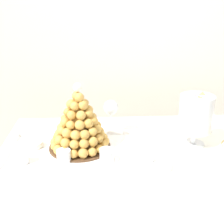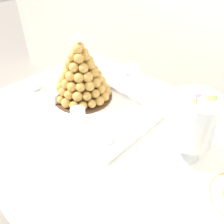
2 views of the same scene
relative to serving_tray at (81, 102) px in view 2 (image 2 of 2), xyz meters
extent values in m
cylinder|color=brown|center=(-0.29, 0.32, -0.41)|extent=(0.04, 0.04, 0.76)
cube|color=brown|center=(0.28, -0.03, -0.02)|extent=(1.25, 0.81, 0.02)
cube|color=white|center=(0.28, -0.03, -0.01)|extent=(1.31, 0.87, 0.00)
cube|color=white|center=(0.28, 0.41, -0.20)|extent=(1.31, 0.01, 0.38)
cube|color=white|center=(-0.38, -0.03, -0.20)|extent=(0.01, 0.87, 0.38)
cube|color=white|center=(0.00, 0.00, 0.00)|extent=(0.65, 0.34, 0.01)
cube|color=white|center=(0.00, -0.17, 0.01)|extent=(0.65, 0.01, 0.02)
cube|color=white|center=(0.00, 0.17, 0.01)|extent=(0.65, 0.01, 0.02)
cube|color=white|center=(-0.33, 0.00, 0.01)|extent=(0.01, 0.34, 0.02)
cube|color=white|center=(0.33, 0.00, 0.01)|extent=(0.01, 0.34, 0.02)
cylinder|color=white|center=(0.00, 0.00, 0.00)|extent=(0.32, 0.32, 0.00)
cylinder|color=#4C331E|center=(-0.03, 0.03, 0.01)|extent=(0.27, 0.27, 0.01)
cone|color=#AC7936|center=(-0.03, 0.03, 0.13)|extent=(0.19, 0.19, 0.24)
sphere|color=gold|center=(0.08, 0.03, 0.03)|extent=(0.04, 0.04, 0.04)
sphere|color=gold|center=(0.08, 0.07, 0.03)|extent=(0.04, 0.04, 0.04)
sphere|color=gold|center=(0.06, 0.10, 0.03)|extent=(0.04, 0.04, 0.04)
sphere|color=gold|center=(0.03, 0.13, 0.03)|extent=(0.04, 0.04, 0.04)
sphere|color=gold|center=(-0.01, 0.14, 0.03)|extent=(0.04, 0.04, 0.04)
sphere|color=gold|center=(-0.05, 0.14, 0.03)|extent=(0.04, 0.04, 0.04)
sphere|color=gold|center=(-0.08, 0.13, 0.03)|extent=(0.04, 0.04, 0.04)
sphere|color=gold|center=(-0.11, 0.10, 0.03)|extent=(0.04, 0.04, 0.04)
sphere|color=gold|center=(-0.13, 0.07, 0.03)|extent=(0.04, 0.04, 0.04)
sphere|color=gold|center=(-0.14, 0.03, 0.03)|extent=(0.04, 0.04, 0.04)
sphere|color=gold|center=(-0.13, 0.00, 0.03)|extent=(0.04, 0.04, 0.04)
sphere|color=gold|center=(-0.11, -0.04, 0.03)|extent=(0.04, 0.04, 0.04)
sphere|color=gold|center=(-0.08, -0.06, 0.03)|extent=(0.04, 0.04, 0.04)
sphere|color=gold|center=(-0.05, -0.07, 0.03)|extent=(0.04, 0.04, 0.04)
sphere|color=gold|center=(-0.01, -0.07, 0.03)|extent=(0.04, 0.04, 0.04)
sphere|color=gold|center=(0.03, -0.06, 0.03)|extent=(0.04, 0.04, 0.04)
sphere|color=gold|center=(0.06, -0.04, 0.03)|extent=(0.04, 0.04, 0.04)
sphere|color=gold|center=(0.08, 0.00, 0.03)|extent=(0.04, 0.04, 0.04)
sphere|color=gold|center=(0.06, 0.07, 0.06)|extent=(0.04, 0.04, 0.04)
sphere|color=gold|center=(0.04, 0.10, 0.07)|extent=(0.04, 0.04, 0.04)
sphere|color=gold|center=(0.01, 0.12, 0.07)|extent=(0.04, 0.04, 0.04)
sphere|color=gold|center=(-0.03, 0.13, 0.07)|extent=(0.04, 0.04, 0.04)
sphere|color=gold|center=(-0.07, 0.12, 0.07)|extent=(0.04, 0.04, 0.04)
sphere|color=gold|center=(-0.10, 0.09, 0.06)|extent=(0.04, 0.04, 0.04)
sphere|color=gold|center=(-0.12, 0.06, 0.06)|extent=(0.04, 0.04, 0.04)
sphere|color=gold|center=(-0.12, 0.02, 0.07)|extent=(0.04, 0.04, 0.04)
sphere|color=gold|center=(-0.11, -0.02, 0.06)|extent=(0.04, 0.04, 0.04)
sphere|color=gold|center=(-0.08, -0.04, 0.06)|extent=(0.04, 0.04, 0.04)
sphere|color=gold|center=(-0.04, -0.06, 0.06)|extent=(0.04, 0.04, 0.04)
sphere|color=gold|center=(0.00, -0.06, 0.07)|extent=(0.04, 0.04, 0.04)
sphere|color=gold|center=(0.03, -0.04, 0.07)|extent=(0.04, 0.04, 0.04)
sphere|color=gold|center=(0.06, -0.01, 0.06)|extent=(0.04, 0.04, 0.04)
sphere|color=gold|center=(0.07, 0.03, 0.06)|extent=(0.04, 0.04, 0.04)
sphere|color=gold|center=(0.03, 0.08, 0.10)|extent=(0.04, 0.04, 0.04)
sphere|color=gold|center=(0.00, 0.11, 0.10)|extent=(0.04, 0.04, 0.04)
sphere|color=gold|center=(-0.03, 0.11, 0.10)|extent=(0.04, 0.04, 0.04)
sphere|color=gold|center=(-0.07, 0.10, 0.10)|extent=(0.04, 0.04, 0.04)
sphere|color=gold|center=(-0.09, 0.07, 0.10)|extent=(0.04, 0.04, 0.04)
sphere|color=gold|center=(-0.10, 0.04, 0.10)|extent=(0.04, 0.04, 0.04)
sphere|color=gold|center=(-0.10, 0.00, 0.10)|extent=(0.04, 0.04, 0.04)
sphere|color=gold|center=(-0.07, -0.03, 0.10)|extent=(0.04, 0.04, 0.04)
sphere|color=gold|center=(-0.04, -0.04, 0.10)|extent=(0.04, 0.04, 0.04)
sphere|color=gold|center=(0.00, -0.04, 0.10)|extent=(0.04, 0.04, 0.04)
sphere|color=gold|center=(0.03, -0.02, 0.10)|extent=(0.04, 0.04, 0.04)
sphere|color=gold|center=(0.05, 0.01, 0.10)|extent=(0.04, 0.04, 0.04)
sphere|color=gold|center=(0.05, 0.05, 0.10)|extent=(0.04, 0.04, 0.04)
sphere|color=gold|center=(0.00, 0.09, 0.13)|extent=(0.04, 0.04, 0.04)
sphere|color=gold|center=(-0.03, 0.09, 0.13)|extent=(0.04, 0.04, 0.04)
sphere|color=gold|center=(-0.07, 0.08, 0.13)|extent=(0.04, 0.04, 0.04)
sphere|color=gold|center=(-0.09, 0.05, 0.13)|extent=(0.04, 0.04, 0.04)
sphere|color=gold|center=(-0.08, 0.01, 0.13)|extent=(0.04, 0.04, 0.04)
sphere|color=gold|center=(-0.06, -0.02, 0.13)|extent=(0.04, 0.04, 0.04)
sphere|color=gold|center=(-0.02, -0.03, 0.14)|extent=(0.04, 0.04, 0.04)
sphere|color=gold|center=(0.01, -0.01, 0.14)|extent=(0.04, 0.04, 0.04)
sphere|color=gold|center=(0.03, 0.02, 0.13)|extent=(0.04, 0.04, 0.04)
sphere|color=gold|center=(0.03, 0.06, 0.14)|extent=(0.04, 0.04, 0.04)
sphere|color=gold|center=(-0.02, 0.08, 0.17)|extent=(0.04, 0.04, 0.04)
sphere|color=gold|center=(-0.06, 0.07, 0.17)|extent=(0.04, 0.04, 0.04)
sphere|color=gold|center=(-0.07, 0.03, 0.17)|extent=(0.04, 0.04, 0.04)
sphere|color=gold|center=(-0.05, 0.00, 0.17)|extent=(0.04, 0.04, 0.04)
sphere|color=gold|center=(-0.01, -0.01, 0.17)|extent=(0.04, 0.04, 0.04)
sphere|color=gold|center=(0.01, 0.02, 0.17)|extent=(0.04, 0.04, 0.04)
sphere|color=gold|center=(0.01, 0.06, 0.17)|extent=(0.04, 0.04, 0.04)
sphere|color=gold|center=(-0.03, 0.06, 0.21)|extent=(0.04, 0.04, 0.04)
sphere|color=gold|center=(-0.06, 0.04, 0.20)|extent=(0.04, 0.04, 0.04)
sphere|color=gold|center=(-0.04, 0.01, 0.20)|extent=(0.04, 0.04, 0.04)
sphere|color=gold|center=(-0.01, 0.01, 0.21)|extent=(0.04, 0.04, 0.04)
sphere|color=gold|center=(0.00, 0.05, 0.20)|extent=(0.04, 0.04, 0.04)
sphere|color=gold|center=(-0.03, 0.04, 0.24)|extent=(0.04, 0.04, 0.04)
sphere|color=gold|center=(-0.02, 0.02, 0.24)|extent=(0.04, 0.04, 0.04)
sphere|color=white|center=(-0.03, 0.03, 0.28)|extent=(0.04, 0.04, 0.04)
cylinder|color=silver|center=(-0.25, -0.08, 0.03)|extent=(0.06, 0.06, 0.05)
cylinder|color=brown|center=(-0.25, -0.08, 0.01)|extent=(0.05, 0.05, 0.02)
cylinder|color=#8C603D|center=(-0.25, -0.08, 0.03)|extent=(0.05, 0.05, 0.01)
sphere|color=brown|center=(-0.25, -0.09, 0.04)|extent=(0.02, 0.02, 0.02)
cylinder|color=silver|center=(-0.09, -0.08, 0.03)|extent=(0.06, 0.06, 0.05)
cylinder|color=gold|center=(-0.09, -0.08, 0.01)|extent=(0.05, 0.05, 0.02)
cylinder|color=#EAC166|center=(-0.09, -0.08, 0.03)|extent=(0.05, 0.05, 0.01)
sphere|color=brown|center=(-0.09, -0.07, 0.04)|extent=(0.02, 0.02, 0.02)
cylinder|color=silver|center=(0.09, -0.09, 0.03)|extent=(0.06, 0.06, 0.05)
cylinder|color=brown|center=(0.09, -0.09, 0.01)|extent=(0.05, 0.05, 0.02)
cylinder|color=#8C603D|center=(0.09, -0.09, 0.03)|extent=(0.05, 0.05, 0.02)
sphere|color=brown|center=(0.09, -0.10, 0.04)|extent=(0.02, 0.02, 0.02)
cylinder|color=silver|center=(0.25, -0.09, 0.03)|extent=(0.06, 0.06, 0.05)
cylinder|color=#F4EAC6|center=(0.25, -0.09, 0.01)|extent=(0.05, 0.05, 0.02)
cylinder|color=white|center=(0.25, -0.09, 0.03)|extent=(0.05, 0.05, 0.02)
sphere|color=brown|center=(0.24, -0.10, 0.04)|extent=(0.02, 0.02, 0.02)
cylinder|color=white|center=(-0.24, 0.06, 0.01)|extent=(0.09, 0.09, 0.02)
cylinder|color=#F2CC59|center=(-0.24, 0.06, 0.02)|extent=(0.08, 0.08, 0.00)
cylinder|color=white|center=(0.48, 0.05, 0.00)|extent=(0.10, 0.10, 0.01)
cylinder|color=white|center=(0.48, 0.05, 0.03)|extent=(0.02, 0.02, 0.07)
cylinder|color=white|center=(0.48, 0.05, 0.15)|extent=(0.15, 0.15, 0.16)
cylinder|color=#D199D8|center=(0.51, 0.05, 0.08)|extent=(0.07, 0.05, 0.07)
cylinder|color=#E54C47|center=(0.48, 0.07, 0.08)|extent=(0.06, 0.05, 0.06)
cylinder|color=#E54C47|center=(0.46, 0.05, 0.08)|extent=(0.07, 0.05, 0.07)
cylinder|color=yellow|center=(0.48, 0.02, 0.08)|extent=(0.06, 0.06, 0.04)
cylinder|color=#72B2E0|center=(0.50, 0.06, 0.11)|extent=(0.06, 0.05, 0.05)
cylinder|color=#9ED860|center=(0.47, 0.06, 0.11)|extent=(0.06, 0.06, 0.04)
cylinder|color=#D199D8|center=(0.48, 0.02, 0.11)|extent=(0.07, 0.06, 0.07)
cylinder|color=yellow|center=(0.49, 0.07, 0.13)|extent=(0.06, 0.06, 0.04)
cylinder|color=#72B2E0|center=(0.45, 0.06, 0.13)|extent=(0.07, 0.06, 0.06)
cylinder|color=#9ED860|center=(0.48, 0.03, 0.13)|extent=(0.06, 0.06, 0.04)
cylinder|color=#72B2E0|center=(0.50, 0.05, 0.13)|extent=(0.07, 0.05, 0.07)
cylinder|color=#72B2E0|center=(0.47, 0.07, 0.16)|extent=(0.06, 0.06, 0.03)
cylinder|color=pink|center=(0.44, 0.05, 0.16)|extent=(0.07, 0.05, 0.07)
cylinder|color=brown|center=(0.49, 0.03, 0.16)|extent=(0.06, 0.05, 0.04)
cylinder|color=#E54C47|center=(0.51, 0.07, 0.16)|extent=(0.07, 0.05, 0.06)
cylinder|color=#F9A54C|center=(0.47, 0.07, 0.18)|extent=(0.06, 0.05, 0.06)
cylinder|color=pink|center=(0.47, 0.04, 0.18)|extent=(0.07, 0.05, 0.06)
cylinder|color=#9ED860|center=(0.52, 0.04, 0.18)|extent=(0.06, 0.06, 0.06)
cylinder|color=#D199D8|center=(0.51, 0.08, 0.18)|extent=(0.07, 0.06, 0.06)
cylinder|color=#D199D8|center=(0.46, 0.06, 0.21)|extent=(0.07, 0.06, 0.07)
cylinder|color=#F9A54C|center=(0.49, 0.03, 0.21)|extent=(0.06, 0.05, 0.06)
cylinder|color=#9ED860|center=(0.50, 0.08, 0.21)|extent=(0.08, 0.06, 0.08)
cylinder|color=silver|center=(0.12, 0.20, 0.00)|extent=(0.06, 0.06, 0.00)
cylinder|color=silver|center=(0.12, 0.20, 0.05)|extent=(0.01, 0.01, 0.10)
sphere|color=silver|center=(0.12, 0.20, 0.13)|extent=(0.07, 0.07, 0.07)
camera|label=1|loc=(0.05, -1.16, 0.62)|focal=48.66mm
camera|label=2|loc=(0.67, -0.51, 0.60)|focal=36.58mm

